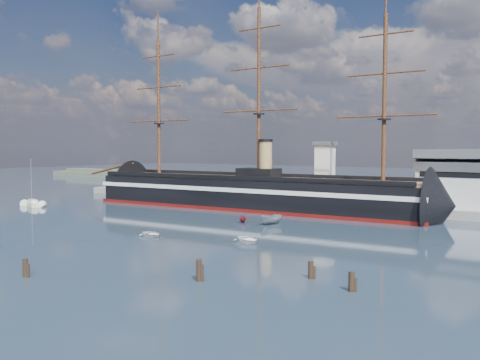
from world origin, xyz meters
The scene contains 14 objects.
ground centered at (0.00, 40.00, 0.00)m, with size 600.00×600.00×0.00m, color #203143.
quay centered at (10.00, 76.00, 0.00)m, with size 180.00×18.00×2.00m, color slate.
quay_tower centered at (3.00, 73.00, 9.75)m, with size 5.00×5.00×15.00m.
shoreline centered at (-139.23, 135.00, 1.45)m, with size 120.00×10.00×4.00m.
warship centered at (-12.54, 60.00, 4.04)m, with size 113.20×19.94×53.94m.
sailboat centered at (-60.94, 31.28, 0.80)m, with size 8.11×5.04×12.50m.
motorboat_b centered at (-1.43, 14.68, 0.00)m, with size 2.90×1.16×1.35m, color white.
motorboat_c centered at (7.95, 39.05, 0.00)m, with size 6.33×2.32×2.53m, color gray.
motorboat_d centered at (1.39, 38.30, 0.00)m, with size 5.35×2.32×1.96m, color maroon.
motorboat_e centered at (15.49, 19.56, 0.00)m, with size 3.34×1.34×1.56m, color white.
piling_near_mid centered at (6.70, -14.92, 0.00)m, with size 0.64×0.64×2.92m, color black.
piling_near_right centered at (24.93, -4.50, 0.00)m, with size 0.64×0.64×3.29m, color black.
piling_far_right centered at (34.98, 4.05, 0.00)m, with size 0.64×0.64×2.79m, color black.
piling_extra centered at (41.23, 1.44, 0.00)m, with size 0.64×0.64×2.86m, color black.
Camera 1 is at (63.94, -51.75, 15.53)m, focal length 40.00 mm.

